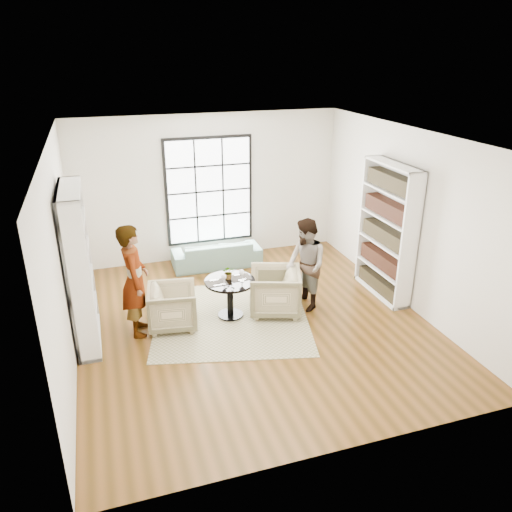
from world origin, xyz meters
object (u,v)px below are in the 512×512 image
object	(u,v)px
armchair_right	(275,291)
flower_centerpiece	(229,272)
pedestal_table	(230,290)
person_left	(135,280)
armchair_left	(173,307)
wine_glass_left	(224,277)
person_right	(306,265)
sofa	(217,253)
wine_glass_right	(242,273)

from	to	relation	value
armchair_right	flower_centerpiece	size ratio (longest dim) A/B	3.75
pedestal_table	person_left	world-z (taller)	person_left
armchair_right	person_left	bearing A→B (deg)	-72.43
armchair_left	armchair_right	distance (m)	1.71
wine_glass_left	flower_centerpiece	size ratio (longest dim) A/B	0.81
person_right	sofa	bearing A→B (deg)	-158.82
sofa	wine_glass_right	world-z (taller)	wine_glass_right
pedestal_table	armchair_right	world-z (taller)	armchair_right
armchair_left	wine_glass_left	xyz separation A→B (m)	(0.83, -0.09, 0.45)
person_right	flower_centerpiece	world-z (taller)	person_right
wine_glass_left	armchair_right	bearing A→B (deg)	2.71
flower_centerpiece	wine_glass_left	bearing A→B (deg)	-123.93
sofa	armchair_right	bearing A→B (deg)	103.09
armchair_right	person_right	distance (m)	0.69
sofa	person_left	xyz separation A→B (m)	(-1.79, -2.17, 0.63)
wine_glass_right	flower_centerpiece	xyz separation A→B (m)	(-0.18, 0.17, -0.03)
pedestal_table	armchair_right	size ratio (longest dim) A/B	0.98
armchair_left	flower_centerpiece	world-z (taller)	flower_centerpiece
flower_centerpiece	sofa	bearing A→B (deg)	82.12
sofa	armchair_right	distance (m)	2.27
person_left	wine_glass_right	world-z (taller)	person_left
sofa	armchair_left	size ratio (longest dim) A/B	2.34
armchair_right	flower_centerpiece	distance (m)	0.86
armchair_right	pedestal_table	bearing A→B (deg)	-77.33
sofa	wine_glass_left	world-z (taller)	wine_glass_left
armchair_right	wine_glass_right	size ratio (longest dim) A/B	4.14
armchair_right	wine_glass_left	distance (m)	0.97
person_right	wine_glass_left	bearing A→B (deg)	-91.70
pedestal_table	wine_glass_right	distance (m)	0.39
pedestal_table	person_right	xyz separation A→B (m)	(1.30, -0.08, 0.31)
person_right	flower_centerpiece	distance (m)	1.31
person_right	armchair_left	bearing A→B (deg)	-94.66
wine_glass_left	pedestal_table	bearing A→B (deg)	44.28
armchair_right	armchair_left	bearing A→B (deg)	-72.84
pedestal_table	armchair_left	xyz separation A→B (m)	(-0.95, -0.03, -0.14)
sofa	wine_glass_right	xyz separation A→B (m)	(-0.11, -2.24, 0.55)
wine_glass_left	wine_glass_right	size ratio (longest dim) A/B	0.89
armchair_left	flower_centerpiece	size ratio (longest dim) A/B	3.40
armchair_left	flower_centerpiece	xyz separation A→B (m)	(0.96, 0.10, 0.43)
sofa	pedestal_table	bearing A→B (deg)	83.58
armchair_right	wine_glass_right	bearing A→B (deg)	-69.41
pedestal_table	flower_centerpiece	world-z (taller)	flower_centerpiece
wine_glass_right	flower_centerpiece	distance (m)	0.25
sofa	wine_glass_left	xyz separation A→B (m)	(-0.42, -2.26, 0.53)
person_left	wine_glass_left	world-z (taller)	person_left
armchair_left	wine_glass_left	size ratio (longest dim) A/B	4.20
sofa	person_left	distance (m)	2.89
armchair_left	sofa	bearing A→B (deg)	-21.10
sofa	person_right	xyz separation A→B (m)	(1.02, -2.22, 0.53)
armchair_right	wine_glass_right	world-z (taller)	wine_glass_right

